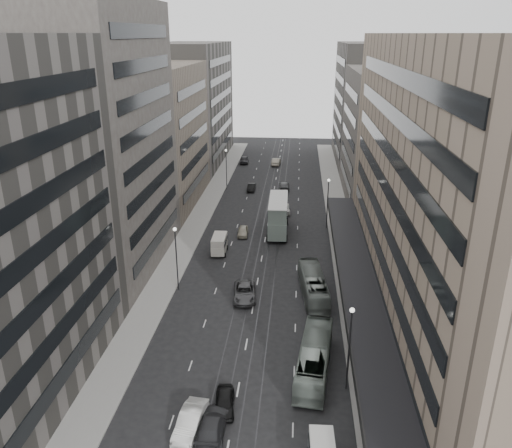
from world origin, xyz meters
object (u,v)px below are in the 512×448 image
(bus_near, at_px, (314,357))
(bus_far, at_px, (313,285))
(double_decker, at_px, (278,215))
(sedan_1, at_px, (190,421))
(sedan_2, at_px, (244,292))
(panel_van, at_px, (219,244))
(sedan_0, at_px, (225,402))

(bus_near, height_order, bus_far, bus_near)
(double_decker, height_order, sedan_1, double_decker)
(double_decker, distance_m, sedan_1, 43.58)
(bus_near, bearing_deg, sedan_2, -52.09)
(sedan_2, bearing_deg, bus_far, 1.88)
(bus_near, distance_m, double_decker, 35.31)
(bus_near, xyz_separation_m, sedan_2, (-8.06, 13.42, -0.79))
(bus_far, relative_size, sedan_2, 1.91)
(panel_van, bearing_deg, bus_near, -64.58)
(bus_far, height_order, sedan_0, bus_far)
(bus_near, xyz_separation_m, double_decker, (-5.01, 34.93, 1.45))
(double_decker, distance_m, sedan_0, 40.78)
(panel_van, xyz_separation_m, sedan_1, (3.04, -34.52, -0.65))
(double_decker, xyz_separation_m, sedan_1, (-5.07, -43.23, -2.20))
(sedan_0, distance_m, sedan_1, 3.53)
(bus_far, xyz_separation_m, sedan_0, (-7.88, -20.24, -0.81))
(panel_van, height_order, sedan_1, panel_van)
(sedan_2, bearing_deg, bus_near, -64.84)
(double_decker, distance_m, panel_van, 12.00)
(bus_far, distance_m, sedan_1, 25.06)
(panel_van, relative_size, sedan_2, 0.76)
(bus_far, xyz_separation_m, double_decker, (-5.21, 20.39, 1.51))
(bus_near, height_order, sedan_1, bus_near)
(double_decker, bearing_deg, panel_van, -133.82)
(bus_far, relative_size, double_decker, 1.05)
(sedan_1, bearing_deg, bus_near, 45.63)
(bus_far, distance_m, double_decker, 21.10)
(sedan_1, bearing_deg, panel_van, 101.15)
(sedan_0, xyz_separation_m, sedan_1, (-2.39, -2.60, 0.12))
(bus_near, bearing_deg, sedan_0, 43.53)
(bus_far, height_order, panel_van, bus_far)
(panel_van, bearing_deg, bus_far, -42.40)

